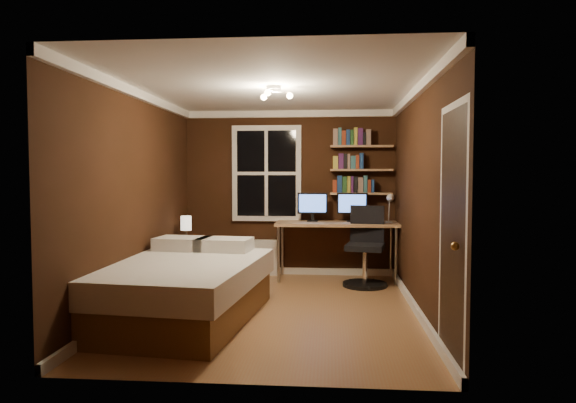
# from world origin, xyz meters

# --- Properties ---
(floor) EXTENTS (4.20, 4.20, 0.00)m
(floor) POSITION_xyz_m (0.00, 0.00, 0.00)
(floor) COLOR #97633C
(floor) RESTS_ON ground
(wall_back) EXTENTS (3.20, 0.04, 2.50)m
(wall_back) POSITION_xyz_m (0.00, 2.10, 1.25)
(wall_back) COLOR black
(wall_back) RESTS_ON ground
(wall_left) EXTENTS (0.04, 4.20, 2.50)m
(wall_left) POSITION_xyz_m (-1.60, 0.00, 1.25)
(wall_left) COLOR black
(wall_left) RESTS_ON ground
(wall_right) EXTENTS (0.04, 4.20, 2.50)m
(wall_right) POSITION_xyz_m (1.60, 0.00, 1.25)
(wall_right) COLOR black
(wall_right) RESTS_ON ground
(ceiling) EXTENTS (3.20, 4.20, 0.02)m
(ceiling) POSITION_xyz_m (0.00, 0.00, 2.50)
(ceiling) COLOR white
(ceiling) RESTS_ON wall_back
(window) EXTENTS (1.06, 0.06, 1.46)m
(window) POSITION_xyz_m (-0.35, 2.06, 1.55)
(window) COLOR white
(window) RESTS_ON wall_back
(door) EXTENTS (0.03, 0.82, 2.05)m
(door) POSITION_xyz_m (1.59, -1.55, 1.02)
(door) COLOR black
(door) RESTS_ON ground
(door_knob) EXTENTS (0.06, 0.06, 0.06)m
(door_knob) POSITION_xyz_m (1.55, -1.85, 1.00)
(door_knob) COLOR #B8893E
(door_knob) RESTS_ON door
(ceiling_fixture) EXTENTS (0.44, 0.44, 0.18)m
(ceiling_fixture) POSITION_xyz_m (0.00, -0.10, 2.40)
(ceiling_fixture) COLOR beige
(ceiling_fixture) RESTS_ON ceiling
(bookshelf_lower) EXTENTS (0.92, 0.22, 0.03)m
(bookshelf_lower) POSITION_xyz_m (1.08, 1.98, 1.25)
(bookshelf_lower) COLOR #A57850
(bookshelf_lower) RESTS_ON wall_back
(books_row_lower) EXTENTS (0.60, 0.16, 0.23)m
(books_row_lower) POSITION_xyz_m (1.08, 1.98, 1.38)
(books_row_lower) COLOR maroon
(books_row_lower) RESTS_ON bookshelf_lower
(bookshelf_middle) EXTENTS (0.92, 0.22, 0.03)m
(bookshelf_middle) POSITION_xyz_m (1.08, 1.98, 1.60)
(bookshelf_middle) COLOR #A57850
(bookshelf_middle) RESTS_ON wall_back
(books_row_middle) EXTENTS (0.42, 0.16, 0.23)m
(books_row_middle) POSITION_xyz_m (1.08, 1.98, 1.73)
(books_row_middle) COLOR navy
(books_row_middle) RESTS_ON bookshelf_middle
(bookshelf_upper) EXTENTS (0.92, 0.22, 0.03)m
(bookshelf_upper) POSITION_xyz_m (1.08, 1.98, 1.95)
(bookshelf_upper) COLOR #A57850
(bookshelf_upper) RESTS_ON wall_back
(books_row_upper) EXTENTS (0.54, 0.16, 0.23)m
(books_row_upper) POSITION_xyz_m (1.08, 1.98, 2.08)
(books_row_upper) COLOR #244F22
(books_row_upper) RESTS_ON bookshelf_upper
(bed) EXTENTS (1.86, 2.42, 0.77)m
(bed) POSITION_xyz_m (-1.00, -0.47, 0.33)
(bed) COLOR brown
(bed) RESTS_ON ground
(nightstand) EXTENTS (0.43, 0.43, 0.52)m
(nightstand) POSITION_xyz_m (-1.39, 1.28, 0.26)
(nightstand) COLOR brown
(nightstand) RESTS_ON ground
(bedside_lamp) EXTENTS (0.15, 0.15, 0.44)m
(bedside_lamp) POSITION_xyz_m (-1.39, 1.28, 0.74)
(bedside_lamp) COLOR beige
(bedside_lamp) RESTS_ON nightstand
(radiator) EXTENTS (0.36, 0.13, 0.54)m
(radiator) POSITION_xyz_m (-0.35, 2.00, 0.27)
(radiator) COLOR silver
(radiator) RESTS_ON ground
(desk) EXTENTS (1.77, 0.66, 0.84)m
(desk) POSITION_xyz_m (0.72, 1.75, 0.78)
(desk) COLOR #A57850
(desk) RESTS_ON ground
(monitor_left) EXTENTS (0.45, 0.12, 0.42)m
(monitor_left) POSITION_xyz_m (0.36, 1.84, 1.05)
(monitor_left) COLOR black
(monitor_left) RESTS_ON desk
(monitor_right) EXTENTS (0.45, 0.12, 0.42)m
(monitor_right) POSITION_xyz_m (0.94, 1.84, 1.05)
(monitor_right) COLOR black
(monitor_right) RESTS_ON desk
(desk_lamp) EXTENTS (0.14, 0.32, 0.44)m
(desk_lamp) POSITION_xyz_m (1.47, 1.63, 1.06)
(desk_lamp) COLOR silver
(desk_lamp) RESTS_ON desk
(office_chair) EXTENTS (0.61, 0.61, 1.10)m
(office_chair) POSITION_xyz_m (1.11, 1.35, 0.43)
(office_chair) COLOR black
(office_chair) RESTS_ON ground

